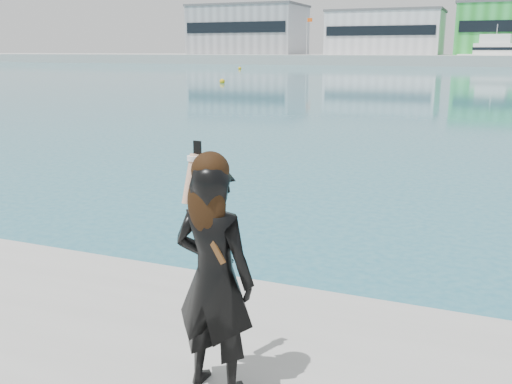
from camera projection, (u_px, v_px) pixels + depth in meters
far_quay at (490, 60)px, 120.98m from camera, size 320.00×40.00×2.00m
warehouse_grey_left at (248, 30)px, 137.78m from camera, size 26.52×16.36×11.50m
warehouse_white at (386, 33)px, 125.87m from camera, size 24.48×15.35×9.50m
flagpole_left at (307, 33)px, 125.52m from camera, size 1.28×0.16×8.00m
motor_yacht at (502, 54)px, 108.69m from camera, size 17.27×7.71×7.79m
buoy_far at (240, 69)px, 91.01m from camera, size 0.50×0.50×0.50m
buoy_extra at (222, 83)px, 52.79m from camera, size 0.50×0.50×0.50m
woman at (214, 272)px, 3.60m from camera, size 0.58×0.42×1.61m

